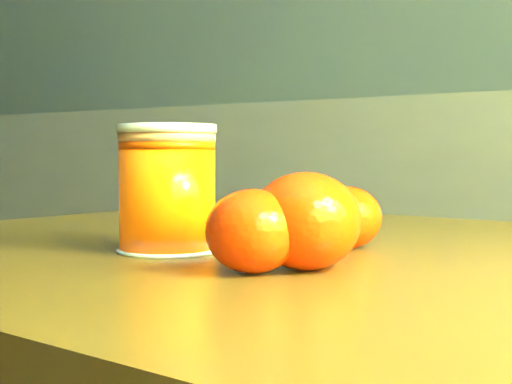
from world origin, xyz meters
The scene contains 6 objects.
kitchen_counter centered at (0.00, 1.45, 0.45)m, with size 3.15×0.60×0.90m, color #535459.
table centered at (0.82, 0.29, 0.61)m, with size 0.98×0.72×0.70m.
juice_glass centered at (0.70, 0.20, 0.75)m, with size 0.08×0.08×0.10m.
orange_front centered at (0.83, 0.18, 0.73)m, with size 0.07×0.07×0.07m, color #FF3205.
orange_back centered at (0.81, 0.30, 0.73)m, with size 0.06×0.06×0.05m, color #FF3205.
orange_extra centered at (0.81, 0.15, 0.73)m, with size 0.06×0.06×0.06m, color #FF3205.
Camera 1 is at (1.07, -0.23, 0.78)m, focal length 50.00 mm.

